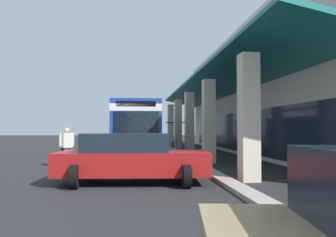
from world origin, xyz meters
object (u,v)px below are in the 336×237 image
object	(u,v)px
parked_sedan_red	(131,157)
potted_palm	(177,141)
transit_bus	(137,125)
pedestrian	(67,145)

from	to	relation	value
parked_sedan_red	potted_palm	distance (m)	18.36
parked_sedan_red	transit_bus	bearing A→B (deg)	178.80
transit_bus	pedestrian	bearing A→B (deg)	-21.56
transit_bus	potted_palm	xyz separation A→B (m)	(-6.29, 3.51, -1.34)
transit_bus	parked_sedan_red	world-z (taller)	transit_bus
parked_sedan_red	potted_palm	bearing A→B (deg)	168.19
parked_sedan_red	potted_palm	size ratio (longest dim) A/B	2.04
transit_bus	pedestrian	xyz separation A→B (m)	(7.50, -2.96, -0.93)
pedestrian	transit_bus	bearing A→B (deg)	158.44
transit_bus	potted_palm	distance (m)	7.33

